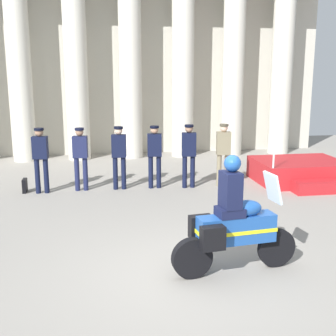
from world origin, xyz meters
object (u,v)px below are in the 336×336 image
at_px(officer_in_row_2, 119,153).
at_px(officer_in_row_3, 155,152).
at_px(officer_in_row_4, 189,151).
at_px(officer_in_row_5, 223,150).
at_px(motorcycle_with_rider, 232,225).
at_px(briefcase_on_ground, 25,186).
at_px(officer_in_row_1, 80,154).
at_px(officer_in_row_0, 41,155).
at_px(reviewing_stand, 300,172).

bearing_deg(officer_in_row_2, officer_in_row_3, -173.73).
xyz_separation_m(officer_in_row_4, officer_in_row_5, (0.98, 0.04, -0.00)).
bearing_deg(officer_in_row_5, motorcycle_with_rider, 82.72).
height_order(officer_in_row_3, officer_in_row_4, officer_in_row_4).
height_order(officer_in_row_3, briefcase_on_ground, officer_in_row_3).
height_order(officer_in_row_1, officer_in_row_2, officer_in_row_2).
distance_m(officer_in_row_1, officer_in_row_2, 1.01).
distance_m(officer_in_row_3, motorcycle_with_rider, 5.37).
bearing_deg(officer_in_row_5, officer_in_row_0, 7.23).
distance_m(officer_in_row_0, officer_in_row_3, 2.97).
bearing_deg(officer_in_row_0, officer_in_row_1, -166.56).
relative_size(reviewing_stand, officer_in_row_4, 1.43).
xyz_separation_m(reviewing_stand, officer_in_row_5, (-2.29, -0.02, 0.71)).
bearing_deg(officer_in_row_3, officer_in_row_1, 5.85).
bearing_deg(officer_in_row_2, officer_in_row_5, -174.33).
distance_m(officer_in_row_4, motorcycle_with_rider, 5.26).
xyz_separation_m(officer_in_row_0, officer_in_row_2, (2.02, 0.07, -0.01)).
relative_size(reviewing_stand, motorcycle_with_rider, 1.18).
distance_m(officer_in_row_3, officer_in_row_4, 0.92).
distance_m(reviewing_stand, officer_in_row_3, 4.25).
bearing_deg(officer_in_row_5, officer_in_row_1, 5.62).
xyz_separation_m(officer_in_row_2, officer_in_row_5, (2.85, -0.09, 0.01)).
distance_m(officer_in_row_5, motorcycle_with_rider, 5.46).
bearing_deg(officer_in_row_4, reviewing_stand, -171.48).
bearing_deg(reviewing_stand, officer_in_row_3, 179.31).
xyz_separation_m(officer_in_row_2, motorcycle_with_rider, (1.46, -5.37, -0.21)).
height_order(officer_in_row_1, officer_in_row_5, officer_in_row_5).
bearing_deg(officer_in_row_4, briefcase_on_ground, 4.75).
xyz_separation_m(officer_in_row_0, motorcycle_with_rider, (3.48, -5.30, -0.22)).
bearing_deg(officer_in_row_3, officer_in_row_5, -174.63).
relative_size(officer_in_row_1, officer_in_row_5, 0.97).
bearing_deg(officer_in_row_5, reviewing_stand, -172.01).
bearing_deg(officer_in_row_2, officer_in_row_4, -176.47).
height_order(officer_in_row_0, officer_in_row_3, officer_in_row_0).
xyz_separation_m(officer_in_row_1, motorcycle_with_rider, (2.47, -5.40, -0.20)).
xyz_separation_m(reviewing_stand, officer_in_row_1, (-6.16, 0.11, 0.69)).
xyz_separation_m(officer_in_row_0, officer_in_row_3, (2.97, 0.05, -0.01)).
bearing_deg(motorcycle_with_rider, officer_in_row_4, 78.49).
distance_m(reviewing_stand, officer_in_row_1, 6.20).
bearing_deg(officer_in_row_0, briefcase_on_ground, -10.00).
relative_size(officer_in_row_4, motorcycle_with_rider, 0.83).
relative_size(officer_in_row_2, officer_in_row_3, 1.00).
distance_m(officer_in_row_0, officer_in_row_1, 1.01).
bearing_deg(officer_in_row_5, officer_in_row_2, 5.67).
height_order(reviewing_stand, officer_in_row_1, officer_in_row_1).
distance_m(officer_in_row_3, officer_in_row_5, 1.90).
distance_m(officer_in_row_4, briefcase_on_ground, 4.44).
bearing_deg(officer_in_row_1, briefcase_on_ground, 5.82).
height_order(officer_in_row_1, officer_in_row_3, officer_in_row_3).
height_order(officer_in_row_0, motorcycle_with_rider, motorcycle_with_rider).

